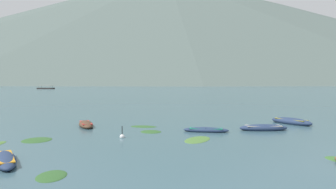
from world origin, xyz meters
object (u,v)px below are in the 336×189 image
at_px(rowboat_1, 263,128).
at_px(ferry_0, 46,88).
at_px(rowboat_6, 291,121).
at_px(rowboat_0, 206,130).
at_px(rowboat_2, 5,160).
at_px(mooring_buoy, 122,136).
at_px(rowboat_5, 86,124).

relative_size(rowboat_1, ferry_0, 0.41).
bearing_deg(rowboat_6, rowboat_0, -155.54).
distance_m(rowboat_2, mooring_buoy, 7.91).
bearing_deg(rowboat_5, ferry_0, 113.35).
relative_size(rowboat_0, mooring_buoy, 3.91).
xyz_separation_m(rowboat_0, mooring_buoy, (-6.47, -2.28, -0.05)).
xyz_separation_m(rowboat_1, rowboat_5, (-15.42, 2.35, -0.00)).
height_order(rowboat_0, rowboat_2, rowboat_2).
bearing_deg(rowboat_2, mooring_buoy, 51.26).
height_order(rowboat_1, ferry_0, ferry_0).
bearing_deg(rowboat_0, rowboat_5, 164.17).
xyz_separation_m(rowboat_1, ferry_0, (-77.23, 145.50, 0.25)).
relative_size(rowboat_5, mooring_buoy, 4.02).
distance_m(rowboat_2, rowboat_5, 11.45).
relative_size(rowboat_6, ferry_0, 0.43).
height_order(rowboat_5, rowboat_6, rowboat_6).
bearing_deg(rowboat_6, rowboat_1, -139.19).
height_order(ferry_0, mooring_buoy, ferry_0).
bearing_deg(rowboat_5, rowboat_1, -8.68).
xyz_separation_m(rowboat_2, rowboat_6, (20.38, 12.52, 0.06)).
xyz_separation_m(rowboat_6, mooring_buoy, (-15.44, -6.35, -0.13)).
xyz_separation_m(rowboat_0, ferry_0, (-72.28, 146.11, 0.30)).
relative_size(rowboat_5, ferry_0, 0.39).
relative_size(ferry_0, mooring_buoy, 10.25).
bearing_deg(mooring_buoy, rowboat_5, 127.29).
bearing_deg(rowboat_0, ferry_0, 116.32).
height_order(rowboat_0, rowboat_6, rowboat_6).
bearing_deg(rowboat_2, rowboat_6, 31.56).
relative_size(rowboat_1, rowboat_6, 0.96).
bearing_deg(mooring_buoy, rowboat_6, 22.37).
bearing_deg(rowboat_5, rowboat_2, -94.77).
distance_m(rowboat_1, rowboat_2, 18.71).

